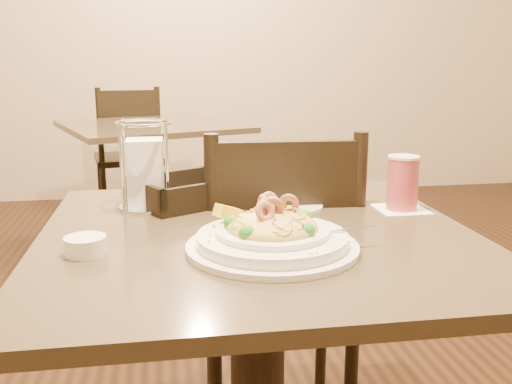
{
  "coord_description": "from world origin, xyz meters",
  "views": [
    {
      "loc": [
        -0.19,
        -1.13,
        1.1
      ],
      "look_at": [
        0.0,
        0.02,
        0.83
      ],
      "focal_mm": 40.0,
      "sensor_mm": 36.0,
      "label": 1
    }
  ],
  "objects": [
    {
      "name": "dining_chair_far",
      "position": [
        -0.42,
        2.66,
        0.5
      ],
      "size": [
        0.48,
        0.48,
        0.93
      ],
      "rotation": [
        0.0,
        0.0,
        3.3
      ],
      "color": "black",
      "rests_on": "ground"
    },
    {
      "name": "butter_ramekin",
      "position": [
        -0.34,
        -0.09,
        0.76
      ],
      "size": [
        0.1,
        0.1,
        0.03
      ],
      "primitive_type": "cylinder",
      "rotation": [
        0.0,
        0.0,
        -0.34
      ],
      "color": "white",
      "rests_on": "main_table"
    },
    {
      "name": "background_table",
      "position": [
        -0.26,
        2.1,
        0.51
      ],
      "size": [
        1.15,
        1.15,
        0.75
      ],
      "rotation": [
        0.0,
        0.0,
        0.34
      ],
      "color": "black",
      "rests_on": "ground"
    },
    {
      "name": "pasta_bowl",
      "position": [
        0.01,
        -0.12,
        0.78
      ],
      "size": [
        0.36,
        0.33,
        0.1
      ],
      "rotation": [
        0.0,
        0.0,
        -0.02
      ],
      "color": "white",
      "rests_on": "main_table"
    },
    {
      "name": "side_plate",
      "position": [
        0.12,
        0.17,
        0.75
      ],
      "size": [
        0.17,
        0.17,
        0.01
      ],
      "primitive_type": "cylinder",
      "rotation": [
        0.0,
        0.0,
        0.32
      ],
      "color": "white",
      "rests_on": "main_table"
    },
    {
      "name": "drink_glass",
      "position": [
        0.37,
        0.12,
        0.81
      ],
      "size": [
        0.12,
        0.12,
        0.13
      ],
      "rotation": [
        0.0,
        0.0,
        -0.01
      ],
      "color": "white",
      "rests_on": "main_table"
    },
    {
      "name": "dining_chair_near",
      "position": [
        0.11,
        0.31,
        0.5
      ],
      "size": [
        0.44,
        0.44,
        0.93
      ],
      "rotation": [
        0.0,
        0.0,
        3.09
      ],
      "color": "black",
      "rests_on": "ground"
    },
    {
      "name": "main_table",
      "position": [
        0.0,
        0.0,
        0.51
      ],
      "size": [
        0.9,
        0.9,
        0.75
      ],
      "color": "black",
      "rests_on": "ground"
    },
    {
      "name": "napkin_caddy",
      "position": [
        -0.23,
        0.23,
        0.84
      ],
      "size": [
        0.13,
        0.13,
        0.21
      ],
      "rotation": [
        0.0,
        0.0,
        0.35
      ],
      "color": "silver",
      "rests_on": "main_table"
    },
    {
      "name": "bread_basket",
      "position": [
        -0.14,
        0.26,
        0.77
      ],
      "size": [
        0.3,
        0.29,
        0.07
      ],
      "rotation": [
        0.0,
        0.0,
        0.5
      ],
      "color": "black",
      "rests_on": "main_table"
    }
  ]
}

